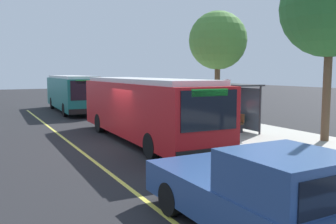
% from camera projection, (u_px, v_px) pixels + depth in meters
% --- Properties ---
extents(ground_plane, '(120.00, 120.00, 0.00)m').
position_uv_depth(ground_plane, '(128.00, 145.00, 16.18)').
color(ground_plane, '#232326').
extents(sidewalk_curb, '(44.00, 6.40, 0.15)m').
position_uv_depth(sidewalk_curb, '(236.00, 133.00, 18.93)').
color(sidewalk_curb, '#B7B2A8').
rests_on(sidewalk_curb, ground_plane).
extents(lane_stripe_center, '(36.00, 0.14, 0.01)m').
position_uv_depth(lane_stripe_center, '(79.00, 150.00, 15.17)').
color(lane_stripe_center, '#E0D64C').
rests_on(lane_stripe_center, ground_plane).
extents(transit_bus_main, '(11.38, 2.78, 2.95)m').
position_uv_depth(transit_bus_main, '(144.00, 107.00, 16.98)').
color(transit_bus_main, red).
rests_on(transit_bus_main, ground_plane).
extents(transit_bus_second, '(10.75, 2.97, 2.95)m').
position_uv_depth(transit_bus_second, '(72.00, 92.00, 29.85)').
color(transit_bus_second, '#146B66').
rests_on(transit_bus_second, ground_plane).
extents(pickup_truck, '(5.44, 2.12, 1.85)m').
position_uv_depth(pickup_truck, '(258.00, 197.00, 6.97)').
color(pickup_truck, '#2D4C84').
rests_on(pickup_truck, ground_plane).
extents(bus_shelter, '(2.90, 1.60, 2.48)m').
position_uv_depth(bus_shelter, '(234.00, 97.00, 19.01)').
color(bus_shelter, '#333338').
rests_on(bus_shelter, sidewalk_curb).
extents(waiting_bench, '(1.60, 0.48, 0.95)m').
position_uv_depth(waiting_bench, '(232.00, 122.00, 19.18)').
color(waiting_bench, brown).
rests_on(waiting_bench, sidewalk_curb).
extents(route_sign_post, '(0.44, 0.08, 2.80)m').
position_uv_depth(route_sign_post, '(227.00, 103.00, 15.12)').
color(route_sign_post, '#333338').
rests_on(route_sign_post, sidewalk_curb).
extents(street_tree_upstreet, '(3.80, 3.80, 7.06)m').
position_uv_depth(street_tree_upstreet, '(218.00, 41.00, 23.72)').
color(street_tree_upstreet, brown).
rests_on(street_tree_upstreet, sidewalk_curb).
extents(street_tree_downstreet, '(4.36, 4.36, 8.09)m').
position_uv_depth(street_tree_downstreet, '(331.00, 8.00, 15.82)').
color(street_tree_downstreet, brown).
rests_on(street_tree_downstreet, sidewalk_curb).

